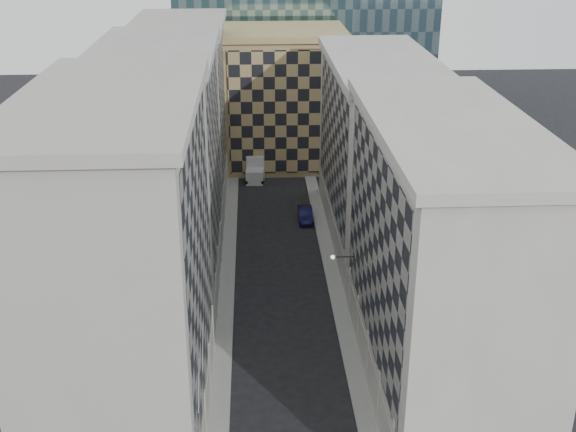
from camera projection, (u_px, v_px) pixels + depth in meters
name	position (u px, v px, depth m)	size (l,w,h in m)	color
sidewalk_west	(227.00, 289.00, 69.26)	(1.50, 100.00, 0.15)	gray
sidewalk_east	(335.00, 286.00, 69.75)	(1.50, 100.00, 0.15)	gray
bldg_left_a	(126.00, 274.00, 46.94)	(10.80, 22.80, 23.70)	#A09C90
bldg_left_b	(163.00, 169.00, 67.34)	(10.80, 22.80, 22.70)	gray
bldg_left_c	(183.00, 113.00, 87.74)	(10.80, 22.80, 21.70)	#A09C90
bldg_right_a	(439.00, 259.00, 52.21)	(10.80, 26.80, 20.70)	#A5A197
bldg_right_b	(378.00, 151.00, 77.19)	(10.80, 28.80, 19.70)	#A5A197
tan_block	(284.00, 97.00, 100.73)	(16.80, 14.80, 18.80)	#A08354
flagpoles_left	(201.00, 365.00, 44.08)	(0.10, 6.33, 2.33)	gray
bracket_lamp	(335.00, 257.00, 61.79)	(1.98, 0.36, 0.36)	black
box_truck	(256.00, 168.00, 97.53)	(2.79, 6.06, 3.24)	silver
dark_car	(305.00, 214.00, 84.32)	(1.62, 4.65, 1.53)	black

